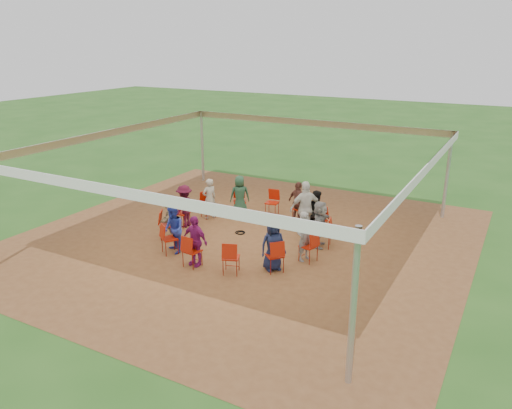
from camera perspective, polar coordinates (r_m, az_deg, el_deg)
The scene contains 30 objects.
ground at distance 15.45m, azimuth -1.21°, elevation -3.97°, with size 80.00×80.00×0.00m, color #27561B.
dirt_patch at distance 15.45m, azimuth -1.21°, elevation -3.95°, with size 13.00×13.00×0.00m, color brown.
tent at distance 14.72m, azimuth -1.27°, elevation 4.62°, with size 10.33×10.33×3.00m.
chair_0 at distance 14.84m, azimuth 7.74°, elevation -3.21°, with size 0.42×0.44×0.90m, color #A91806, non-canonical shape.
chair_1 at distance 15.91m, azimuth 7.27°, elevation -1.70°, with size 0.42×0.44×0.90m, color #A91806, non-canonical shape.
chair_2 at distance 16.82m, azimuth 5.10°, elevation -0.52°, with size 0.42×0.44×0.90m, color #A91806, non-canonical shape.
chair_3 at distance 17.39m, azimuth 1.85°, elevation 0.19°, with size 0.42×0.44×0.90m, color #A91806, non-canonical shape.
chair_4 at distance 17.54m, azimuth -1.88°, elevation 0.35°, with size 0.42×0.44×0.90m, color #A91806, non-canonical shape.
chair_5 at distance 17.24m, azimuth -5.51°, elevation -0.05°, with size 0.42×0.44×0.90m, color #A91806, non-canonical shape.
chair_6 at distance 16.54m, azimuth -8.46°, elevation -0.97°, with size 0.42×0.44×0.90m, color #A91806, non-canonical shape.
chair_7 at distance 15.56m, azimuth -10.10°, elevation -2.32°, with size 0.42×0.44×0.90m, color #A91806, non-canonical shape.
chair_8 at distance 14.49m, azimuth -9.83°, elevation -3.88°, with size 0.42×0.44×0.90m, color #A91806, non-canonical shape.
chair_9 at distance 13.58m, azimuth -7.31°, elevation -5.29°, with size 0.42×0.44×0.90m, color #A91806, non-canonical shape.
chair_10 at distance 13.10m, azimuth -2.87°, elevation -6.07°, with size 0.42×0.44×0.90m, color #A91806, non-canonical shape.
chair_11 at distance 13.20m, azimuth 2.14°, elevation -5.86°, with size 0.42×0.44×0.90m, color #A91806, non-canonical shape.
chair_12 at distance 13.85m, azimuth 6.01°, elevation -4.75°, with size 0.42×0.44×0.90m, color #A91806, non-canonical shape.
person_seated_0 at distance 14.77m, azimuth 7.32°, elevation -2.23°, with size 1.31×0.49×1.41m, color gray.
person_seated_1 at distance 15.79m, azimuth 6.90°, elevation -0.85°, with size 0.68×0.39×1.41m, color black.
person_seated_2 at distance 16.66m, azimuth 4.84°, elevation 0.24°, with size 0.83×0.42×1.41m, color brown.
person_seated_3 at distance 17.35m, azimuth -1.86°, elevation 1.04°, with size 0.69×0.39×1.41m, color #224731.
person_seated_4 at distance 17.06m, azimuth -5.35°, elevation 0.67°, with size 0.51×0.34×1.41m, color #A4A090.
person_seated_5 at distance 16.39m, azimuth -8.16°, elevation -0.18°, with size 0.91×0.45×1.41m, color #420C20.
person_seated_6 at distance 15.45m, azimuth -9.71°, elevation -1.42°, with size 1.31×0.49×1.41m, color #9A7F5F.
person_seated_7 at distance 14.42m, azimuth -9.43°, elevation -2.84°, with size 0.68×0.39×1.41m, color #283BAF.
person_seated_8 at distance 13.56m, azimuth -7.01°, elevation -4.12°, with size 0.83×0.42×1.41m, color #8F1A6E.
person_seated_9 at distance 13.20m, azimuth 1.95°, elevation -4.63°, with size 0.69×0.39×1.41m, color #161D3E.
person_seated_10 at distance 13.82m, azimuth 5.65°, elevation -3.63°, with size 0.51×0.34×1.41m, color gray.
standing_person at distance 15.52m, azimuth 5.72°, elevation -0.47°, with size 1.03×0.52×1.75m, color silver.
cable_coil at distance 15.89m, azimuth -1.80°, elevation -3.23°, with size 0.34×0.34×0.03m.
laptop at distance 14.80m, azimuth 6.69°, elevation -2.35°, with size 0.33×0.38×0.22m.
Camera 1 is at (7.16, -12.38, 5.84)m, focal length 35.00 mm.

